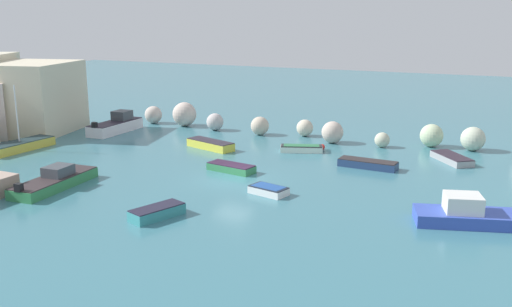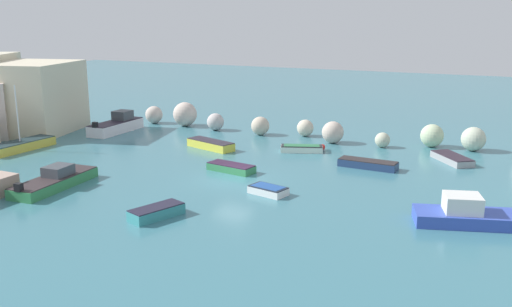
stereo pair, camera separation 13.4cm
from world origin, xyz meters
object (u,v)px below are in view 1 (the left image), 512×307
object	(u,v)px
moored_boat_11	(269,190)
moored_boat_8	(231,168)
moored_boat_1	(470,214)
channel_buoy	(322,147)
moored_boat_6	(116,125)
moored_boat_10	(157,212)
moored_boat_3	(20,146)
moored_boat_7	(368,164)
moored_boat_0	(301,148)
moored_boat_5	(55,181)
moored_boat_4	(210,145)
moored_boat_9	(452,158)

from	to	relation	value
moored_boat_11	moored_boat_8	bearing A→B (deg)	154.25
moored_boat_1	channel_buoy	bearing A→B (deg)	-63.05
moored_boat_6	moored_boat_10	bearing A→B (deg)	-137.69
moored_boat_1	moored_boat_8	distance (m)	16.83
moored_boat_3	moored_boat_7	bearing A→B (deg)	106.61
moored_boat_0	moored_boat_10	xyz separation A→B (m)	(-1.71, -17.91, 0.03)
moored_boat_1	moored_boat_6	xyz separation A→B (m)	(-32.76, 11.86, 0.11)
moored_boat_0	moored_boat_11	world-z (taller)	moored_boat_0
channel_buoy	moored_boat_10	xyz separation A→B (m)	(-3.01, -19.25, 0.07)
moored_boat_5	moored_boat_6	world-z (taller)	moored_boat_6
moored_boat_6	moored_boat_8	world-z (taller)	moored_boat_6
moored_boat_1	moored_boat_5	size ratio (longest dim) A/B	0.95
moored_boat_3	moored_boat_4	distance (m)	15.62
moored_boat_5	moored_boat_9	world-z (taller)	moored_boat_5
channel_buoy	moored_boat_1	world-z (taller)	moored_boat_1
moored_boat_7	moored_boat_6	bearing A→B (deg)	176.99
moored_boat_7	moored_boat_11	world-z (taller)	moored_boat_7
moored_boat_9	moored_boat_10	distance (m)	23.69
channel_buoy	moored_boat_5	bearing A→B (deg)	-125.12
moored_boat_1	moored_boat_7	size ratio (longest dim) A/B	1.46
moored_boat_4	moored_boat_6	distance (m)	11.78
channel_buoy	moored_boat_11	world-z (taller)	moored_boat_11
moored_boat_3	moored_boat_10	xyz separation A→B (m)	(19.43, -8.57, -0.08)
moored_boat_6	moored_boat_1	bearing A→B (deg)	-111.05
moored_boat_6	moored_boat_9	bearing A→B (deg)	-88.10
moored_boat_4	moored_boat_6	xyz separation A→B (m)	(-11.55, 2.28, 0.31)
moored_boat_3	moored_boat_4	world-z (taller)	moored_boat_3
channel_buoy	moored_boat_5	distance (m)	21.21
moored_boat_10	moored_boat_11	world-z (taller)	moored_boat_10
moored_boat_5	moored_boat_10	distance (m)	9.38
moored_boat_1	moored_boat_10	xyz separation A→B (m)	(-15.64, -6.21, -0.23)
moored_boat_5	moored_boat_0	bearing A→B (deg)	-38.50
channel_buoy	moored_boat_10	distance (m)	19.49
moored_boat_3	moored_boat_11	distance (m)	23.36
moored_boat_6	moored_boat_8	size ratio (longest dim) A/B	1.70
moored_boat_9	channel_buoy	bearing A→B (deg)	-125.08
moored_boat_7	moored_boat_1	bearing A→B (deg)	-45.90
channel_buoy	moored_boat_11	xyz separation A→B (m)	(0.82, -12.79, 0.03)
moored_boat_7	moored_boat_8	bearing A→B (deg)	-145.91
moored_boat_5	moored_boat_7	distance (m)	21.65
moored_boat_7	moored_boat_11	xyz separation A→B (m)	(-4.01, -8.81, -0.02)
moored_boat_1	moored_boat_9	distance (m)	13.70
moored_boat_0	moored_boat_5	xyz separation A→B (m)	(-10.90, -16.00, 0.17)
moored_boat_1	moored_boat_8	bearing A→B (deg)	-30.75
moored_boat_5	moored_boat_8	world-z (taller)	moored_boat_5
moored_boat_3	moored_boat_5	bearing A→B (deg)	59.77
moored_boat_7	moored_boat_10	world-z (taller)	moored_boat_10
moored_boat_9	moored_boat_8	bearing A→B (deg)	-93.15
channel_buoy	moored_boat_0	size ratio (longest dim) A/B	0.14
moored_boat_3	moored_boat_5	world-z (taller)	moored_boat_3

